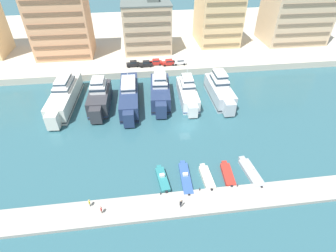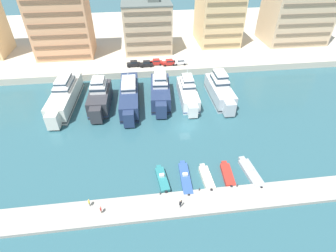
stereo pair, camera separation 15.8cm
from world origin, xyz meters
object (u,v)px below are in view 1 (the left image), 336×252
at_px(motorboat_teal_far_left, 162,179).
at_px(pedestrian_far_side, 181,203).
at_px(pedestrian_near_edge, 89,202).
at_px(pedestrian_mid_deck, 101,209).
at_px(motorboat_grey_center, 251,172).
at_px(car_black_left, 146,64).
at_px(yacht_navy_mid_left, 129,96).
at_px(yacht_ivory_far_left, 64,96).
at_px(motorboat_cream_mid_left, 207,177).
at_px(yacht_silver_center_right, 220,90).
at_px(yacht_navy_center_left, 160,92).
at_px(yacht_white_center, 188,93).
at_px(car_white_center, 180,61).
at_px(motorboat_red_center_left, 228,174).
at_px(car_red_mid_left, 156,62).
at_px(car_red_center_left, 169,62).
at_px(yacht_charcoal_left, 99,97).
at_px(car_black_far_left, 133,64).
at_px(motorboat_blue_left, 186,178).

xyz_separation_m(motorboat_teal_far_left, pedestrian_far_side, (2.37, -6.30, 1.10)).
height_order(pedestrian_near_edge, pedestrian_mid_deck, pedestrian_near_edge).
xyz_separation_m(motorboat_grey_center, car_black_left, (-17.07, 45.43, 2.70)).
xyz_separation_m(yacht_navy_mid_left, pedestrian_mid_deck, (-4.87, -33.34, -0.80)).
xyz_separation_m(yacht_ivory_far_left, motorboat_teal_far_left, (22.23, -29.34, -2.04)).
bearing_deg(yacht_navy_mid_left, car_black_left, 72.85).
bearing_deg(motorboat_cream_mid_left, yacht_silver_center_right, 69.65).
xyz_separation_m(yacht_navy_center_left, yacht_silver_center_right, (15.88, -1.04, 0.01)).
height_order(yacht_white_center, car_white_center, yacht_white_center).
distance_m(yacht_white_center, motorboat_red_center_left, 27.63).
xyz_separation_m(motorboat_red_center_left, car_black_left, (-12.49, 45.44, 2.65)).
relative_size(motorboat_red_center_left, motorboat_grey_center, 0.78).
bearing_deg(yacht_navy_mid_left, yacht_silver_center_right, -1.41).
distance_m(yacht_navy_center_left, car_red_mid_left, 18.14).
relative_size(yacht_navy_center_left, car_red_center_left, 4.21).
distance_m(yacht_charcoal_left, car_black_far_left, 20.62).
bearing_deg(car_black_far_left, yacht_white_center, -53.11).
xyz_separation_m(motorboat_blue_left, pedestrian_near_edge, (-16.83, -4.15, 1.20)).
height_order(car_red_mid_left, pedestrian_near_edge, car_red_mid_left).
relative_size(yacht_ivory_far_left, pedestrian_far_side, 13.25).
bearing_deg(motorboat_grey_center, pedestrian_near_edge, -172.28).
xyz_separation_m(motorboat_red_center_left, car_red_center_left, (-5.28, 45.57, 2.65)).
bearing_deg(car_red_mid_left, car_black_left, -163.67).
xyz_separation_m(yacht_white_center, pedestrian_near_edge, (-22.27, -31.42, -0.78)).
distance_m(yacht_navy_mid_left, car_red_center_left, 21.85).
bearing_deg(motorboat_teal_far_left, car_black_far_left, 95.19).
distance_m(motorboat_teal_far_left, car_red_mid_left, 46.30).
height_order(yacht_charcoal_left, motorboat_blue_left, yacht_charcoal_left).
bearing_deg(pedestrian_mid_deck, car_black_left, 78.57).
distance_m(car_red_mid_left, pedestrian_far_side, 52.46).
xyz_separation_m(yacht_white_center, car_white_center, (0.90, 18.21, 0.73)).
relative_size(yacht_navy_mid_left, motorboat_cream_mid_left, 3.38).
relative_size(yacht_white_center, motorboat_red_center_left, 2.62).
relative_size(yacht_charcoal_left, motorboat_blue_left, 1.89).
relative_size(motorboat_red_center_left, car_red_center_left, 1.54).
distance_m(yacht_navy_center_left, pedestrian_near_edge, 35.55).
xyz_separation_m(yacht_navy_center_left, car_black_far_left, (-6.68, 17.75, 0.43)).
bearing_deg(car_black_far_left, car_red_mid_left, 3.06).
relative_size(yacht_white_center, yacht_silver_center_right, 0.96).
distance_m(pedestrian_near_edge, pedestrian_mid_deck, 2.57).
distance_m(pedestrian_near_edge, pedestrian_far_side, 15.03).
bearing_deg(pedestrian_far_side, car_red_center_left, 84.84).
xyz_separation_m(motorboat_blue_left, car_black_left, (-4.49, 45.27, 2.71)).
bearing_deg(yacht_silver_center_right, motorboat_red_center_left, -102.63).
bearing_deg(pedestrian_near_edge, motorboat_blue_left, 13.84).
bearing_deg(car_black_left, yacht_navy_center_left, -81.06).
bearing_deg(yacht_charcoal_left, pedestrian_mid_deck, -85.40).
xyz_separation_m(motorboat_blue_left, car_black_far_left, (-8.47, 45.81, 2.71)).
bearing_deg(motorboat_grey_center, motorboat_red_center_left, -179.89).
height_order(motorboat_teal_far_left, pedestrian_mid_deck, pedestrian_mid_deck).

